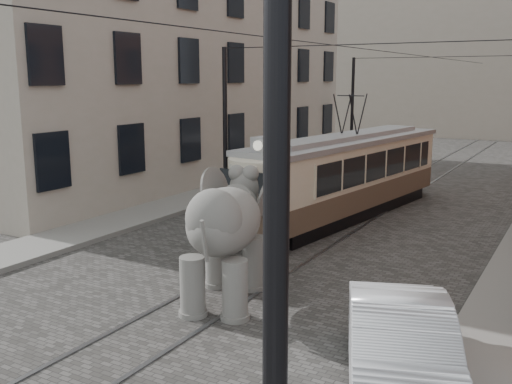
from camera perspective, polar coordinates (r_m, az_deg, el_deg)
The scene contains 9 objects.
ground at distance 15.81m, azimuth 2.30°, elevation -6.69°, with size 120.00×120.00×0.00m, color #474441.
tram_rails at distance 15.81m, azimuth 2.30°, elevation -6.65°, with size 1.54×80.00×0.02m, color slate, non-canonical shape.
sidewalk_left at distance 19.55m, azimuth -14.85°, elevation -3.34°, with size 2.00×60.00×0.15m, color slate.
stucco_building at distance 29.45m, azimuth -7.76°, elevation 11.37°, with size 7.00×24.00×10.00m, color gray.
distant_block at distance 53.83m, azimuth 23.11°, elevation 12.59°, with size 28.00×10.00×14.00m, color gray.
catenary at distance 19.78m, azimuth 8.64°, elevation 5.69°, with size 11.00×30.20×6.00m, color black, non-canonical shape.
tram at distance 20.60m, azimuth 9.07°, elevation 3.47°, with size 2.22×10.77×4.27m, color beige, non-canonical shape.
elephant at distance 12.60m, azimuth -3.09°, elevation -4.70°, with size 2.53×4.58×2.81m, color slate, non-canonical shape.
parked_car at distance 9.47m, azimuth 14.03°, elevation -14.93°, with size 1.56×4.45×1.47m, color silver.
Camera 1 is at (6.97, -13.34, 4.85)m, focal length 40.81 mm.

